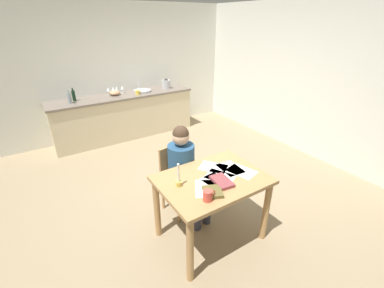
{
  "coord_description": "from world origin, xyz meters",
  "views": [
    {
      "loc": [
        -1.58,
        -2.81,
        2.28
      ],
      "look_at": [
        0.01,
        -0.34,
        0.85
      ],
      "focal_mm": 24.07,
      "sensor_mm": 36.0,
      "label": 1
    }
  ],
  "objects": [
    {
      "name": "candlestick",
      "position": [
        -0.55,
        -0.97,
        0.86
      ],
      "size": [
        0.06,
        0.06,
        0.25
      ],
      "color": "gold",
      "rests_on": "dining_table"
    },
    {
      "name": "person_seated",
      "position": [
        -0.22,
        -0.54,
        0.68
      ],
      "size": [
        0.38,
        0.62,
        1.19
      ],
      "color": "navy",
      "rests_on": "ground"
    },
    {
      "name": "sink_unit",
      "position": [
        0.43,
        2.24,
        0.92
      ],
      "size": [
        0.36,
        0.36,
        0.24
      ],
      "color": "#B2B7BC",
      "rests_on": "kitchen_counter"
    },
    {
      "name": "mixing_bowl",
      "position": [
        -0.14,
        2.3,
        0.95
      ],
      "size": [
        0.21,
        0.21,
        0.09
      ],
      "primitive_type": "ellipsoid",
      "color": "tan",
      "rests_on": "kitchen_counter"
    },
    {
      "name": "stovetop_kettle",
      "position": [
        0.99,
        2.24,
        1.0
      ],
      "size": [
        0.18,
        0.18,
        0.22
      ],
      "color": "#B7BABF",
      "rests_on": "kitchen_counter"
    },
    {
      "name": "wine_glass_near_sink",
      "position": [
        0.06,
        2.39,
        1.01
      ],
      "size": [
        0.07,
        0.07,
        0.15
      ],
      "color": "silver",
      "rests_on": "kitchen_counter"
    },
    {
      "name": "book_magazine",
      "position": [
        -0.34,
        -1.25,
        0.81
      ],
      "size": [
        0.24,
        0.24,
        0.03
      ],
      "primitive_type": "cube",
      "rotation": [
        0.0,
        0.0,
        -0.43
      ],
      "color": "brown",
      "rests_on": "dining_table"
    },
    {
      "name": "chair_at_table",
      "position": [
        -0.24,
        -0.4,
        0.49
      ],
      "size": [
        0.45,
        0.45,
        0.87
      ],
      "color": "tan",
      "rests_on": "ground"
    },
    {
      "name": "dining_table",
      "position": [
        -0.19,
        -1.04,
        0.66
      ],
      "size": [
        1.11,
        0.81,
        0.8
      ],
      "color": "tan",
      "rests_on": "ground"
    },
    {
      "name": "teacup_on_counter",
      "position": [
        0.26,
        2.09,
        0.94
      ],
      "size": [
        0.12,
        0.08,
        0.09
      ],
      "color": "#F2CC4C",
      "rests_on": "kitchen_counter"
    },
    {
      "name": "paper_receipt",
      "position": [
        -0.05,
        -0.87,
        0.8
      ],
      "size": [
        0.35,
        0.36,
        0.0
      ],
      "primitive_type": "cube",
      "rotation": [
        0.0,
        0.0,
        0.65
      ],
      "color": "white",
      "rests_on": "dining_table"
    },
    {
      "name": "ground_plane",
      "position": [
        0.0,
        0.0,
        -0.02
      ],
      "size": [
        5.2,
        5.2,
        0.04
      ],
      "primitive_type": "cube",
      "color": "#937F60"
    },
    {
      "name": "paper_flyer",
      "position": [
        0.09,
        -0.99,
        0.8
      ],
      "size": [
        0.23,
        0.31,
        0.0
      ],
      "primitive_type": "cube",
      "rotation": [
        0.0,
        0.0,
        -0.08
      ],
      "color": "white",
      "rests_on": "dining_table"
    },
    {
      "name": "bottle_vinegar",
      "position": [
        -0.9,
        2.3,
        1.0
      ],
      "size": [
        0.06,
        0.06,
        0.24
      ],
      "color": "black",
      "rests_on": "kitchen_counter"
    },
    {
      "name": "kitchen_counter",
      "position": [
        0.0,
        2.24,
        0.45
      ],
      "size": [
        2.88,
        0.64,
        0.9
      ],
      "color": "beige",
      "rests_on": "ground"
    },
    {
      "name": "wine_glass_back_right",
      "position": [
        -0.23,
        2.39,
        1.01
      ],
      "size": [
        0.07,
        0.07,
        0.15
      ],
      "color": "silver",
      "rests_on": "kitchen_counter"
    },
    {
      "name": "wine_glass_by_kettle",
      "position": [
        -0.06,
        2.39,
        1.01
      ],
      "size": [
        0.07,
        0.07,
        0.15
      ],
      "color": "silver",
      "rests_on": "kitchen_counter"
    },
    {
      "name": "paper_letter",
      "position": [
        -0.11,
        -1.06,
        0.8
      ],
      "size": [
        0.33,
        0.36,
        0.0
      ],
      "primitive_type": "cube",
      "rotation": [
        0.0,
        0.0,
        0.49
      ],
      "color": "white",
      "rests_on": "dining_table"
    },
    {
      "name": "wall_back",
      "position": [
        0.0,
        2.6,
        1.3
      ],
      "size": [
        5.2,
        0.12,
        2.6
      ],
      "primitive_type": "cube",
      "color": "silver",
      "rests_on": "ground"
    },
    {
      "name": "coffee_mug",
      "position": [
        -0.44,
        -1.3,
        0.85
      ],
      "size": [
        0.13,
        0.09,
        0.1
      ],
      "color": "#D84C3F",
      "rests_on": "dining_table"
    },
    {
      "name": "paper_envelope",
      "position": [
        -0.2,
        -1.11,
        0.8
      ],
      "size": [
        0.24,
        0.32,
        0.0
      ],
      "primitive_type": "cube",
      "rotation": [
        0.0,
        0.0,
        0.11
      ],
      "color": "white",
      "rests_on": "dining_table"
    },
    {
      "name": "wine_glass_back_left",
      "position": [
        -0.13,
        2.39,
        1.01
      ],
      "size": [
        0.07,
        0.07,
        0.15
      ],
      "color": "silver",
      "rests_on": "kitchen_counter"
    },
    {
      "name": "wall_right",
      "position": [
        2.6,
        0.0,
        1.3
      ],
      "size": [
        0.12,
        5.2,
        2.6
      ],
      "primitive_type": "cube",
      "color": "silver",
      "rests_on": "ground"
    },
    {
      "name": "book_cookery",
      "position": [
        -0.16,
        -1.16,
        0.81
      ],
      "size": [
        0.18,
        0.27,
        0.03
      ],
      "primitive_type": "cube",
      "rotation": [
        0.0,
        0.0,
        -0.12
      ],
      "color": "brown",
      "rests_on": "dining_table"
    },
    {
      "name": "paper_notice",
      "position": [
        0.15,
        -1.1,
        0.8
      ],
      "size": [
        0.28,
        0.34,
        0.0
      ],
      "primitive_type": "cube",
      "rotation": [
        0.0,
        0.0,
        0.28
      ],
      "color": "white",
      "rests_on": "dining_table"
    },
    {
      "name": "bottle_oil",
      "position": [
        -0.99,
        2.18,
        1.0
      ],
      "size": [
        0.07,
        0.07,
        0.25
      ],
      "color": "#8C999E",
      "rests_on": "kitchen_counter"
    },
    {
      "name": "paper_bill",
      "position": [
        -0.35,
        -1.15,
        0.8
      ],
      "size": [
        0.34,
        0.36,
        0.0
      ],
      "primitive_type": "cube",
      "rotation": [
        0.0,
        0.0,
        -0.57
      ],
      "color": "white",
      "rests_on": "dining_table"
    }
  ]
}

